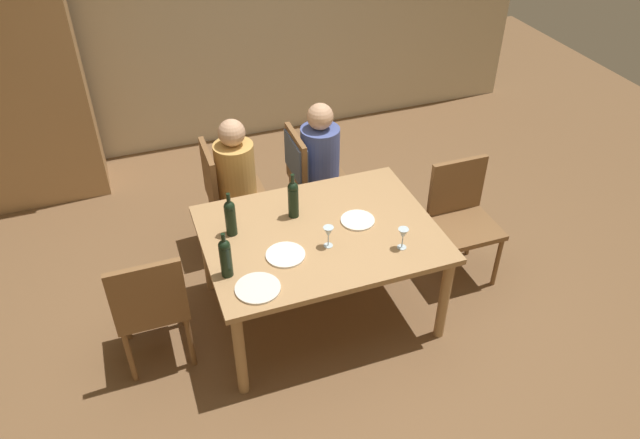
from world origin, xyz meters
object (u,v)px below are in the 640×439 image
wine_bottle_short_olive (226,257)px  wine_glass_near_left (329,233)px  armoire_cabinet (13,80)px  person_man_bearded (239,175)px  chair_left_end (150,303)px  person_woman_host (323,159)px  chair_far_left (226,191)px  dining_table (320,241)px  dinner_plate_guest_right (285,255)px  dinner_plate_host (258,288)px  handbag (152,304)px  wine_glass_centre (403,234)px  dinner_plate_guest_left (358,220)px  chair_far_right (306,169)px  chair_right_end (462,212)px  wine_bottle_tall_green (230,217)px  wine_bottle_dark_red (293,198)px

wine_bottle_short_olive → wine_glass_near_left: bearing=4.3°
armoire_cabinet → person_man_bearded: bearing=-41.5°
chair_left_end → person_woman_host: bearing=34.5°
chair_far_left → wine_glass_near_left: (0.43, -1.11, 0.30)m
dining_table → dinner_plate_guest_right: dinner_plate_guest_right is taller
dinner_plate_guest_right → armoire_cabinet: bearing=122.5°
armoire_cabinet → dinner_plate_host: armoire_cabinet is taller
handbag → wine_glass_centre: bearing=-23.3°
dinner_plate_guest_left → handbag: (-1.42, 0.33, -0.62)m
chair_far_right → dinner_plate_guest_right: (-0.51, -1.11, 0.14)m
wine_glass_centre → dinner_plate_guest_left: (-0.16, 0.35, -0.10)m
chair_right_end → chair_left_end: bearing=4.3°
person_woman_host → wine_bottle_short_olive: size_ratio=3.65×
armoire_cabinet → wine_glass_near_left: (1.87, -2.48, -0.27)m
armoire_cabinet → dinner_plate_guest_left: (2.14, -2.31, -0.37)m
armoire_cabinet → chair_far_right: (2.09, -1.37, -0.50)m
dining_table → wine_bottle_tall_green: 0.62m
chair_far_right → dinner_plate_host: bearing=-29.1°
wine_bottle_dark_red → wine_glass_centre: bearing=-45.7°
person_man_bearded → wine_bottle_tall_green: 0.84m
armoire_cabinet → chair_far_left: armoire_cabinet is taller
chair_far_left → chair_left_end: size_ratio=1.00×
chair_right_end → dinner_plate_guest_left: 0.89m
wine_glass_centre → chair_far_left: bearing=124.0°
person_woman_host → chair_left_end: bearing=-55.5°
person_woman_host → wine_bottle_short_olive: bearing=-41.8°
chair_far_left → chair_far_right: bearing=90.0°
chair_left_end → handbag: size_ratio=3.29×
person_man_bearded → wine_bottle_tall_green: person_man_bearded is taller
chair_left_end → handbag: bearing=90.0°
dining_table → chair_far_right: size_ratio=1.67×
dinner_plate_host → armoire_cabinet: bearing=116.2°
chair_left_end → wine_bottle_dark_red: bearing=16.9°
dinner_plate_guest_left → person_man_bearded: bearing=122.5°
person_woman_host → dinner_plate_guest_left: size_ratio=4.95×
chair_far_left → person_man_bearded: 0.17m
chair_far_right → chair_far_left: bearing=-90.0°
handbag → chair_far_left: bearing=40.3°
wine_bottle_dark_red → handbag: size_ratio=1.19×
wine_glass_centre → handbag: bearing=156.7°
dining_table → wine_bottle_dark_red: (-0.11, 0.23, 0.22)m
wine_bottle_tall_green → dinner_plate_host: bearing=-88.0°
dinner_plate_host → dinner_plate_guest_right: (0.24, 0.23, 0.00)m
wine_glass_near_left → wine_glass_centre: size_ratio=1.00×
wine_bottle_dark_red → chair_left_end: bearing=-163.1°
person_man_bearded → armoire_cabinet: bearing=-131.5°
dining_table → wine_glass_near_left: (0.00, -0.16, 0.18)m
chair_far_left → person_woman_host: 0.81m
wine_bottle_tall_green → dinner_plate_guest_left: size_ratio=1.37×
chair_far_left → dining_table: bearing=24.3°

